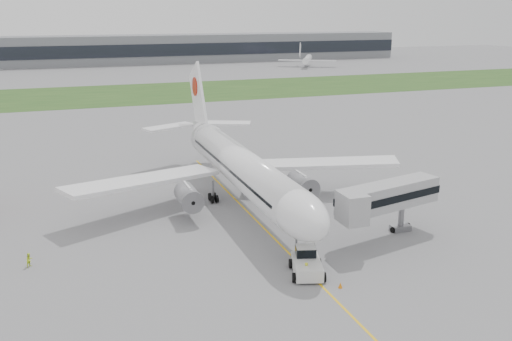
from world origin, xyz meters
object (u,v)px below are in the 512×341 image
object	(u,v)px
jet_bridge	(383,198)
ground_crew_near	(306,271)
airliner	(239,165)
pushback_tug	(307,263)

from	to	relation	value
jet_bridge	ground_crew_near	world-z (taller)	jet_bridge
airliner	ground_crew_near	size ratio (longest dim) A/B	29.29
jet_bridge	pushback_tug	bearing A→B (deg)	-169.39
airliner	pushback_tug	world-z (taller)	airliner
airliner	ground_crew_near	world-z (taller)	airliner
pushback_tug	ground_crew_near	world-z (taller)	pushback_tug
pushback_tug	jet_bridge	size ratio (longest dim) A/B	0.38
pushback_tug	jet_bridge	bearing A→B (deg)	40.65
ground_crew_near	pushback_tug	bearing A→B (deg)	-118.83
ground_crew_near	airliner	bearing A→B (deg)	-93.83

